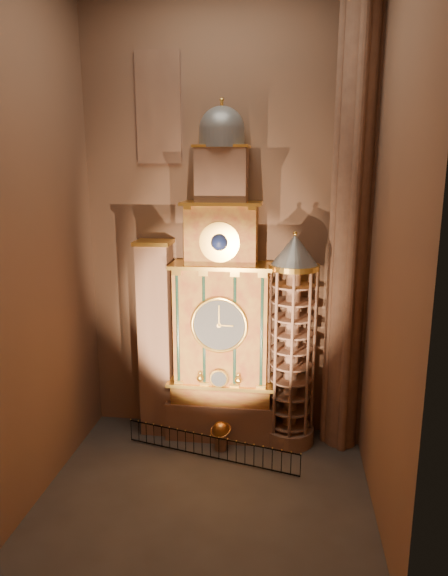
# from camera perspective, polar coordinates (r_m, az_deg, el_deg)

# --- Properties ---
(floor) EXTENTS (14.00, 14.00, 0.00)m
(floor) POSITION_cam_1_polar(r_m,az_deg,el_deg) (23.97, -1.90, -21.59)
(floor) COLOR #383330
(floor) RESTS_ON ground
(wall_back) EXTENTS (22.00, 0.00, 22.00)m
(wall_back) POSITION_cam_1_polar(r_m,az_deg,el_deg) (25.78, 0.06, 7.23)
(wall_back) COLOR #876249
(wall_back) RESTS_ON floor
(wall_left) EXTENTS (0.00, 22.00, 22.00)m
(wall_left) POSITION_cam_1_polar(r_m,az_deg,el_deg) (22.14, -20.40, 5.43)
(wall_left) COLOR #876249
(wall_left) RESTS_ON floor
(wall_right) EXTENTS (0.00, 22.00, 22.00)m
(wall_right) POSITION_cam_1_polar(r_m,az_deg,el_deg) (19.97, 18.16, 4.85)
(wall_right) COLOR #876249
(wall_right) RESTS_ON floor
(astronomical_clock) EXTENTS (5.60, 2.41, 16.70)m
(astronomical_clock) POSITION_cam_1_polar(r_m,az_deg,el_deg) (25.59, -0.24, -2.69)
(astronomical_clock) COLOR #8C634C
(astronomical_clock) RESTS_ON floor
(portrait_tower) EXTENTS (1.80, 1.60, 10.20)m
(portrait_tower) POSITION_cam_1_polar(r_m,az_deg,el_deg) (26.70, -7.52, -5.56)
(portrait_tower) COLOR #8C634C
(portrait_tower) RESTS_ON floor
(stair_turret) EXTENTS (2.50, 2.50, 10.80)m
(stair_turret) POSITION_cam_1_polar(r_m,az_deg,el_deg) (25.55, 7.54, -6.14)
(stair_turret) COLOR #8C634C
(stair_turret) RESTS_ON floor
(gothic_pier) EXTENTS (2.04, 2.04, 22.00)m
(gothic_pier) POSITION_cam_1_polar(r_m,az_deg,el_deg) (24.75, 14.00, 6.59)
(gothic_pier) COLOR #8C634C
(gothic_pier) RESTS_ON floor
(stained_glass_window) EXTENTS (2.20, 0.14, 5.20)m
(stained_glass_window) POSITION_cam_1_polar(r_m,az_deg,el_deg) (26.32, -7.30, 19.24)
(stained_glass_window) COLOR navy
(stained_glass_window) RESTS_ON wall_back
(celestial_globe) EXTENTS (1.33, 1.31, 1.49)m
(celestial_globe) POSITION_cam_1_polar(r_m,az_deg,el_deg) (26.36, -0.38, -15.82)
(celestial_globe) COLOR #8C634C
(celestial_globe) RESTS_ON floor
(iron_railing) EXTENTS (8.54, 2.21, 1.14)m
(iron_railing) POSITION_cam_1_polar(r_m,az_deg,el_deg) (25.78, -1.52, -17.25)
(iron_railing) COLOR black
(iron_railing) RESTS_ON floor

